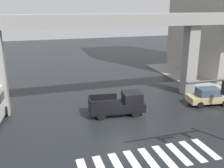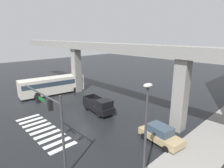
{
  "view_description": "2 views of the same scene",
  "coord_description": "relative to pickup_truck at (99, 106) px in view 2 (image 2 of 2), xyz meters",
  "views": [
    {
      "loc": [
        -6.7,
        -18.57,
        9.72
      ],
      "look_at": [
        0.28,
        3.85,
        2.49
      ],
      "focal_mm": 40.94,
      "sensor_mm": 36.0,
      "label": 1
    },
    {
      "loc": [
        18.33,
        -12.27,
        9.99
      ],
      "look_at": [
        1.0,
        4.08,
        3.71
      ],
      "focal_mm": 29.61,
      "sensor_mm": 36.0,
      "label": 2
    }
  ],
  "objects": [
    {
      "name": "pickup_truck",
      "position": [
        0.0,
        0.0,
        0.0
      ],
      "size": [
        5.28,
        2.51,
        2.08
      ],
      "color": "black",
      "rests_on": "ground"
    },
    {
      "name": "city_bus",
      "position": [
        -11.84,
        -0.75,
        0.73
      ],
      "size": [
        3.99,
        11.04,
        2.99
      ],
      "color": "beige",
      "rests_on": "ground"
    },
    {
      "name": "sedan_tan",
      "position": [
        9.48,
        -0.28,
        -0.14
      ],
      "size": [
        4.49,
        2.38,
        1.72
      ],
      "color": "tan",
      "rests_on": "ground"
    },
    {
      "name": "street_lamp_near_corner",
      "position": [
        11.56,
        -5.65,
        3.57
      ],
      "size": [
        0.44,
        0.7,
        7.24
      ],
      "color": "#38383D",
      "rests_on": "ground"
    },
    {
      "name": "ground_plane",
      "position": [
        -0.53,
        -2.21,
        -0.99
      ],
      "size": [
        120.0,
        120.0,
        0.0
      ],
      "primitive_type": "plane",
      "color": "black"
    },
    {
      "name": "traffic_signal_mast",
      "position": [
        5.45,
        -9.11,
        3.4
      ],
      "size": [
        6.49,
        0.32,
        6.2
      ],
      "color": "#38383D",
      "rests_on": "ground"
    },
    {
      "name": "elevated_overpass",
      "position": [
        -0.53,
        3.34,
        6.71
      ],
      "size": [
        57.15,
        2.15,
        8.97
      ],
      "color": "gray",
      "rests_on": "ground"
    },
    {
      "name": "crosswalk_stripes",
      "position": [
        -0.53,
        -7.53,
        -0.98
      ],
      "size": [
        9.35,
        2.8,
        0.01
      ],
      "color": "silver",
      "rests_on": "ground"
    },
    {
      "name": "sidewalk_east",
      "position": [
        12.76,
        -0.21,
        -0.91
      ],
      "size": [
        4.0,
        36.0,
        0.15
      ],
      "primitive_type": "cube",
      "color": "gray",
      "rests_on": "ground"
    }
  ]
}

